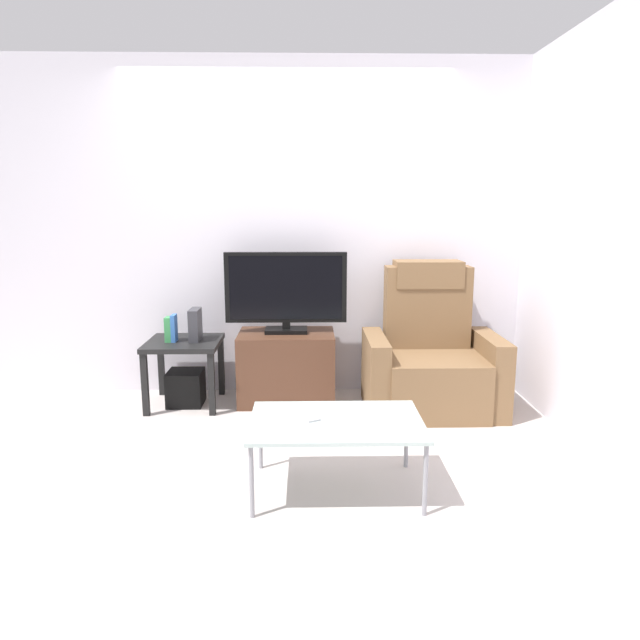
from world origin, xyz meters
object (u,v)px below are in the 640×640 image
Objects in this scene: cell_phone at (308,417)px; subwoofer_box at (186,388)px; book_leftmost at (169,329)px; television at (286,290)px; side_table at (184,351)px; book_middle at (174,328)px; recliner_armchair at (431,359)px; coffee_table at (336,424)px; game_console at (195,325)px; tv_stand at (287,367)px.

subwoofer_box is at bearing 97.62° from cell_phone.
subwoofer_box is at bearing 11.31° from book_leftmost.
television is 1.06m from subwoofer_box.
cell_phone is (0.16, -1.44, -0.46)m from television.
side_table is 2.69× the size of book_middle.
recliner_armchair is 5.37× the size of book_middle.
book_leftmost is at bearing -168.69° from side_table.
book_leftmost is 1.22× the size of cell_phone.
side_table is at bearing 11.31° from book_leftmost.
coffee_table is (0.31, -1.48, -0.49)m from television.
book_middle is (-0.83, -0.11, -0.26)m from television.
side_table is (-0.77, -0.09, -0.44)m from television.
book_middle is (-0.06, -0.02, 0.47)m from subwoofer_box.
television is 1.59m from coffee_table.
game_console is at bearing 6.34° from subwoofer_box.
tv_stand reaches higher than subwoofer_box.
tv_stand is 4.84× the size of cell_phone.
subwoofer_box is 0.47m from book_leftmost.
side_table is at bearing 18.09° from book_middle.
television reaches higher than coffee_table.
subwoofer_box is 0.29× the size of coffee_table.
cell_phone is (0.93, -1.35, 0.27)m from subwoofer_box.
book_middle reaches higher than book_leftmost.
recliner_armchair reaches higher than book_leftmost.
television is at bearing 90.00° from tv_stand.
recliner_armchair is 1.86m from subwoofer_box.
side_table is 3.60× the size of cell_phone.
coffee_table reaches higher than subwoofer_box.
recliner_armchair is 1.92m from book_middle.
book_leftmost is at bearing 130.71° from coffee_table.
television is at bearing 6.76° from side_table.
subwoofer_box is 1.30× the size of book_middle.
book_leftmost is (-0.87, -0.09, 0.32)m from tv_stand.
cell_phone is (0.16, -1.42, 0.13)m from tv_stand.
book_middle reaches higher than side_table.
tv_stand reaches higher than side_table.
side_table is 2.94× the size of book_leftmost.
tv_stand reaches higher than cell_phone.
game_console is (0.19, 0.03, 0.03)m from book_leftmost.
side_table is 0.29m from subwoofer_box.
subwoofer_box is (-0.77, -0.07, -0.14)m from tv_stand.
coffee_table is (1.18, -1.37, -0.22)m from book_leftmost.
game_console is at bearing 8.97° from book_leftmost.
side_table is at bearing -26.57° from subwoofer_box.
television is 6.11× the size of cell_phone.
cell_phone is at bearing 164.69° from coffee_table.
tv_stand is at bearing 6.33° from book_middle.
tv_stand is 0.76m from game_console.
book_leftmost is 0.20× the size of coffee_table.
coffee_table is (-0.77, -1.29, -0.01)m from recliner_armchair.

